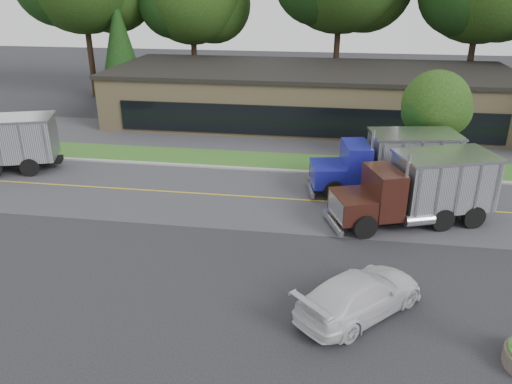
% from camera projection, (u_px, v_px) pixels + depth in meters
% --- Properties ---
extents(ground, '(140.00, 140.00, 0.00)m').
position_uv_depth(ground, '(217.00, 291.00, 18.92)').
color(ground, '#343439').
rests_on(ground, ground).
extents(road, '(60.00, 8.00, 0.02)m').
position_uv_depth(road, '(254.00, 197.00, 27.11)').
color(road, '#4D4D52').
rests_on(road, ground).
extents(center_line, '(60.00, 0.12, 0.01)m').
position_uv_depth(center_line, '(254.00, 197.00, 27.11)').
color(center_line, gold).
rests_on(center_line, ground).
extents(curb, '(60.00, 0.30, 0.12)m').
position_uv_depth(curb, '(265.00, 170.00, 30.93)').
color(curb, '#9E9E99').
rests_on(curb, ground).
extents(grass_verge, '(60.00, 3.40, 0.03)m').
position_uv_depth(grass_verge, '(268.00, 161.00, 32.57)').
color(grass_verge, '#366020').
rests_on(grass_verge, ground).
extents(far_parking, '(60.00, 7.00, 0.02)m').
position_uv_depth(far_parking, '(277.00, 139.00, 37.12)').
color(far_parking, '#4D4D52').
rests_on(far_parking, ground).
extents(strip_mall, '(32.00, 12.00, 4.00)m').
position_uv_depth(strip_mall, '(310.00, 96.00, 41.52)').
color(strip_mall, tan).
rests_on(strip_mall, ground).
extents(evergreen_left, '(4.29, 4.29, 9.74)m').
position_uv_depth(evergreen_left, '(120.00, 45.00, 46.39)').
color(evergreen_left, '#382619').
rests_on(evergreen_left, ground).
extents(tree_verge, '(4.28, 4.03, 6.11)m').
position_uv_depth(tree_verge, '(436.00, 108.00, 29.68)').
color(tree_verge, '#382619').
rests_on(tree_verge, ground).
extents(dump_truck_blue, '(8.10, 3.93, 3.36)m').
position_uv_depth(dump_truck_blue, '(392.00, 161.00, 27.12)').
color(dump_truck_blue, black).
rests_on(dump_truck_blue, ground).
extents(dump_truck_maroon, '(8.01, 4.90, 3.36)m').
position_uv_depth(dump_truck_maroon, '(422.00, 187.00, 23.72)').
color(dump_truck_maroon, black).
rests_on(dump_truck_maroon, ground).
extents(rally_car, '(5.10, 5.23, 1.51)m').
position_uv_depth(rally_car, '(360.00, 294.00, 17.42)').
color(rally_car, silver).
rests_on(rally_car, ground).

